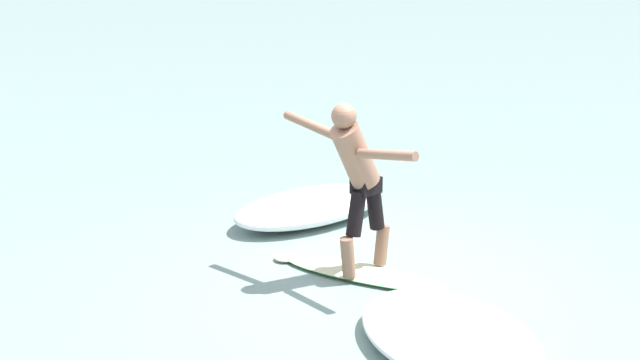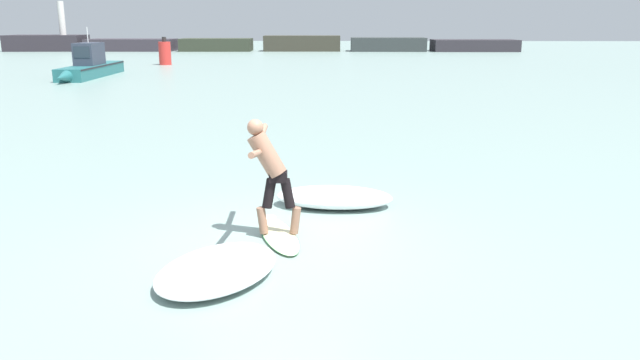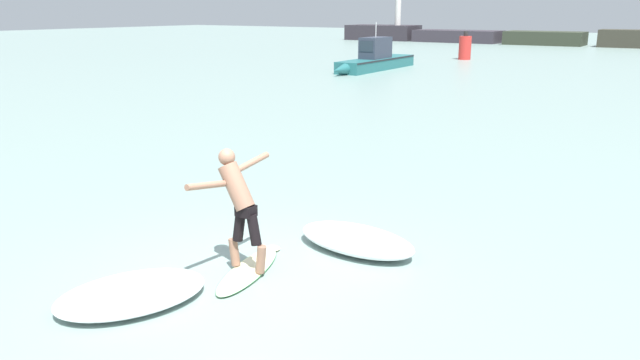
% 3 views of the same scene
% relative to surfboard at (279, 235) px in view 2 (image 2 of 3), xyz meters
% --- Properties ---
extents(ground_plane, '(200.00, 200.00, 0.00)m').
position_rel_surfboard_xyz_m(ground_plane, '(-0.02, -0.12, -0.03)').
color(ground_plane, gray).
extents(rock_jetty_breakwater, '(56.51, 5.26, 5.39)m').
position_rel_surfboard_xyz_m(rock_jetty_breakwater, '(-9.25, 61.88, 0.72)').
color(rock_jetty_breakwater, '#2B272D').
rests_on(rock_jetty_breakwater, ground).
extents(surfboard, '(0.98, 1.97, 0.20)m').
position_rel_surfboard_xyz_m(surfboard, '(0.00, 0.00, 0.00)').
color(surfboard, beige).
rests_on(surfboard, ground).
extents(surfer, '(0.78, 1.67, 1.74)m').
position_rel_surfboard_xyz_m(surfer, '(-0.12, -0.03, 1.07)').
color(surfer, '#8B614C').
rests_on(surfer, surfboard).
extents(fishing_boat_near_jetty, '(1.85, 9.46, 2.88)m').
position_rel_surfboard_xyz_m(fishing_boat_near_jetty, '(-13.50, 27.94, 0.59)').
color(fishing_boat_near_jetty, '#226163').
rests_on(fishing_boat_near_jetty, ground).
extents(channel_marker_buoy, '(0.90, 0.90, 2.07)m').
position_rel_surfboard_xyz_m(channel_marker_buoy, '(-11.89, 38.74, 0.85)').
color(channel_marker_buoy, red).
rests_on(channel_marker_buoy, ground).
extents(wave_foam_at_tail, '(1.96, 2.31, 0.24)m').
position_rel_surfboard_xyz_m(wave_foam_at_tail, '(-0.65, -1.58, 0.09)').
color(wave_foam_at_tail, white).
rests_on(wave_foam_at_tail, ground).
extents(wave_foam_at_nose, '(2.13, 1.23, 0.34)m').
position_rel_surfboard_xyz_m(wave_foam_at_nose, '(0.84, 1.62, 0.13)').
color(wave_foam_at_nose, white).
rests_on(wave_foam_at_nose, ground).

